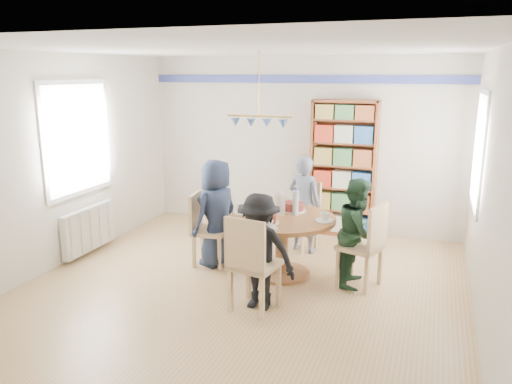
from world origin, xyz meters
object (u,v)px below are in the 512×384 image
at_px(radiator, 89,229).
at_px(dining_table, 282,232).
at_px(person_right, 358,232).
at_px(bookshelf, 343,170).
at_px(chair_far, 303,212).
at_px(person_left, 217,213).
at_px(chair_left, 204,226).
at_px(chair_right, 367,242).
at_px(person_near, 259,252).
at_px(person_far, 304,204).
at_px(chair_near, 251,260).

bearing_deg(radiator, dining_table, 3.76).
distance_m(person_right, bookshelf, 1.93).
xyz_separation_m(chair_far, bookshelf, (0.40, 0.80, 0.48)).
bearing_deg(radiator, person_left, 7.10).
bearing_deg(person_left, chair_left, -53.63).
xyz_separation_m(chair_right, chair_far, (-1.04, 1.09, -0.02)).
distance_m(radiator, chair_far, 2.99).
xyz_separation_m(radiator, chair_right, (3.76, 0.15, 0.21)).
xyz_separation_m(dining_table, person_left, (-0.89, 0.05, 0.14)).
distance_m(radiator, chair_left, 1.69).
xyz_separation_m(chair_far, person_near, (0.04, -1.99, 0.10)).
xyz_separation_m(chair_right, person_right, (-0.12, 0.06, 0.08)).
height_order(person_right, person_far, person_far).
bearing_deg(person_far, bookshelf, -95.55).
relative_size(chair_right, person_near, 0.81).
bearing_deg(person_left, bookshelf, 166.03).
xyz_separation_m(dining_table, chair_near, (-0.01, -1.06, 0.02)).
distance_m(chair_right, chair_near, 1.47).
bearing_deg(radiator, bookshelf, 33.18).
relative_size(person_left, person_right, 1.09).
relative_size(person_far, person_near, 1.08).
bearing_deg(bookshelf, person_left, -125.38).
bearing_deg(radiator, chair_right, 2.34).
relative_size(person_left, person_far, 1.02).
bearing_deg(chair_far, chair_near, -90.15).
distance_m(radiator, person_left, 1.88).
bearing_deg(person_right, radiator, 94.09).
relative_size(dining_table, person_right, 1.02).
relative_size(dining_table, bookshelf, 0.63).
bearing_deg(bookshelf, chair_left, -127.98).
xyz_separation_m(dining_table, person_far, (0.04, 0.92, 0.12)).
distance_m(radiator, bookshelf, 3.79).
height_order(chair_near, person_left, person_left).
height_order(person_left, person_near, person_left).
distance_m(person_right, person_near, 1.31).
bearing_deg(person_left, chair_right, 109.18).
xyz_separation_m(chair_left, person_right, (1.97, 0.03, 0.12)).
distance_m(person_left, person_near, 1.35).
bearing_deg(bookshelf, person_near, -97.42).
height_order(dining_table, chair_right, chair_right).
relative_size(chair_right, bookshelf, 0.49).
relative_size(radiator, person_left, 0.72).
distance_m(radiator, dining_table, 2.74).
distance_m(person_left, person_far, 1.28).
xyz_separation_m(person_right, person_far, (-0.87, 0.89, 0.04)).
relative_size(radiator, dining_table, 0.77).
distance_m(person_far, bookshelf, 1.06).
height_order(dining_table, chair_near, chair_near).
bearing_deg(person_far, person_near, 104.92).
bearing_deg(person_near, bookshelf, 87.07).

